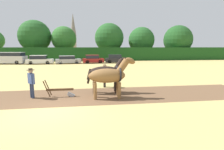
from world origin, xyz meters
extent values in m
plane|color=tan|center=(0.00, 0.00, 0.00)|extent=(240.00, 240.00, 0.00)
cube|color=brown|center=(-1.19, 2.29, 0.00)|extent=(26.98, 4.03, 0.01)
cube|color=#194719|center=(0.00, 30.27, 1.44)|extent=(69.86, 1.99, 2.88)
cylinder|color=#423323|center=(-10.75, 35.22, 1.70)|extent=(0.44, 0.44, 3.40)
sphere|color=#235623|center=(-10.75, 35.22, 5.43)|extent=(7.37, 7.37, 7.37)
cylinder|color=brown|center=(-4.12, 34.81, 1.64)|extent=(0.44, 0.44, 3.28)
sphere|color=#2D6628|center=(-4.12, 34.81, 4.87)|extent=(5.79, 5.79, 5.79)
cylinder|color=#423323|center=(6.67, 35.29, 1.62)|extent=(0.44, 0.44, 3.24)
sphere|color=#235623|center=(6.67, 35.29, 5.18)|extent=(7.06, 7.06, 7.06)
cylinder|color=brown|center=(14.86, 35.44, 1.43)|extent=(0.44, 0.44, 2.86)
sphere|color=#235623|center=(14.86, 35.44, 4.66)|extent=(6.52, 6.52, 6.52)
cylinder|color=#4C3823|center=(23.44, 33.22, 1.40)|extent=(0.44, 0.44, 2.81)
sphere|color=#1E4C1E|center=(23.44, 33.22, 4.72)|extent=(6.95, 6.95, 6.95)
cylinder|color=gray|center=(-5.15, 71.30, 3.90)|extent=(2.43, 2.43, 7.81)
cone|color=slate|center=(-5.15, 71.30, 12.58)|extent=(2.67, 2.67, 9.54)
ellipsoid|color=brown|center=(2.86, 1.73, 1.33)|extent=(2.15, 0.89, 0.83)
cylinder|color=brown|center=(3.55, 1.98, 0.48)|extent=(0.18, 0.18, 0.96)
cylinder|color=brown|center=(3.56, 1.50, 0.48)|extent=(0.18, 0.18, 0.96)
cylinder|color=brown|center=(2.16, 1.96, 0.48)|extent=(0.18, 0.18, 0.96)
cylinder|color=brown|center=(2.17, 1.48, 0.48)|extent=(0.18, 0.18, 0.96)
cylinder|color=brown|center=(3.77, 1.74, 1.84)|extent=(0.83, 0.40, 0.95)
ellipsoid|color=brown|center=(4.23, 1.74, 2.17)|extent=(0.68, 0.27, 0.54)
cube|color=black|center=(3.97, 1.74, 2.02)|extent=(0.46, 0.08, 0.62)
cylinder|color=black|center=(1.84, 1.72, 1.24)|extent=(0.30, 0.12, 0.71)
torus|color=black|center=(3.61, 1.74, 1.39)|extent=(0.12, 0.85, 0.85)
ellipsoid|color=black|center=(2.85, 2.91, 1.33)|extent=(2.18, 0.88, 0.82)
cylinder|color=black|center=(3.55, 3.16, 0.48)|extent=(0.18, 0.18, 0.96)
cylinder|color=black|center=(3.56, 2.68, 0.48)|extent=(0.18, 0.18, 0.96)
cylinder|color=black|center=(2.14, 3.15, 0.48)|extent=(0.18, 0.18, 0.96)
cylinder|color=black|center=(2.14, 2.67, 0.48)|extent=(0.18, 0.18, 0.96)
cylinder|color=black|center=(3.77, 2.92, 1.81)|extent=(0.79, 0.39, 0.89)
ellipsoid|color=black|center=(4.19, 2.93, 2.11)|extent=(0.68, 0.27, 0.54)
cube|color=black|center=(3.96, 2.93, 1.99)|extent=(0.42, 0.08, 0.57)
cylinder|color=black|center=(1.82, 2.91, 1.24)|extent=(0.30, 0.12, 0.71)
torus|color=black|center=(3.61, 2.92, 1.39)|extent=(0.12, 0.84, 0.84)
cube|color=#4C331E|center=(0.09, 2.30, 0.45)|extent=(1.59, 0.11, 0.12)
cube|color=#939399|center=(0.73, 2.30, 0.10)|extent=(0.48, 0.20, 0.39)
cylinder|color=#4C331E|center=(-0.63, 2.49, 0.55)|extent=(0.40, 0.06, 0.96)
cylinder|color=#4C331E|center=(-0.62, 2.09, 0.55)|extent=(0.40, 0.06, 0.96)
cylinder|color=#28334C|center=(-1.56, 2.35, 0.43)|extent=(0.14, 0.14, 0.86)
cylinder|color=#28334C|center=(-1.42, 2.17, 0.43)|extent=(0.14, 0.14, 0.86)
cube|color=#3D5184|center=(-1.49, 2.26, 1.16)|extent=(0.48, 0.51, 0.61)
sphere|color=tan|center=(-1.49, 2.26, 1.59)|extent=(0.23, 0.23, 0.23)
cylinder|color=#3D5184|center=(-1.68, 2.49, 1.14)|extent=(0.09, 0.09, 0.57)
cylinder|color=#3D5184|center=(-1.30, 2.03, 1.14)|extent=(0.09, 0.09, 0.57)
cylinder|color=#42382D|center=(-1.49, 2.26, 1.66)|extent=(0.44, 0.44, 0.02)
cylinder|color=#42382D|center=(-1.49, 2.26, 1.71)|extent=(0.22, 0.22, 0.10)
cylinder|color=#38332D|center=(2.98, 4.67, 0.42)|extent=(0.14, 0.14, 0.83)
cylinder|color=#38332D|center=(2.92, 4.45, 0.42)|extent=(0.14, 0.14, 0.83)
cube|color=#4C6B4C|center=(2.95, 4.56, 1.13)|extent=(0.32, 0.52, 0.59)
sphere|color=tan|center=(2.95, 4.56, 1.54)|extent=(0.23, 0.23, 0.23)
cylinder|color=#4C6B4C|center=(3.03, 4.84, 1.11)|extent=(0.09, 0.09, 0.56)
cylinder|color=#4C6B4C|center=(2.87, 4.28, 1.11)|extent=(0.09, 0.09, 0.56)
cylinder|color=tan|center=(2.95, 4.56, 1.61)|extent=(0.43, 0.43, 0.02)
cylinder|color=tan|center=(2.95, 4.56, 1.66)|extent=(0.21, 0.21, 0.10)
cube|color=#BCBCC1|center=(-12.04, 24.52, 0.81)|extent=(5.54, 2.62, 1.24)
cube|color=black|center=(-12.04, 24.52, 1.71)|extent=(4.88, 2.34, 0.57)
cube|color=#BCBCC1|center=(-12.04, 24.52, 2.03)|extent=(4.88, 2.34, 0.06)
cylinder|color=black|center=(-10.29, 25.11, 0.34)|extent=(0.71, 0.31, 0.68)
cylinder|color=black|center=(-10.53, 23.46, 0.34)|extent=(0.71, 0.31, 0.68)
cylinder|color=black|center=(-13.56, 25.58, 0.34)|extent=(0.71, 0.31, 0.68)
cube|color=silver|center=(-6.80, 23.82, 0.52)|extent=(4.51, 1.90, 0.71)
cube|color=black|center=(-7.03, 23.82, 1.17)|extent=(2.73, 1.66, 0.60)
cube|color=silver|center=(-7.03, 23.82, 1.50)|extent=(2.73, 1.66, 0.06)
cylinder|color=black|center=(-5.45, 24.64, 0.31)|extent=(0.62, 0.24, 0.61)
cylinder|color=black|center=(-5.40, 23.12, 0.31)|extent=(0.62, 0.24, 0.61)
cylinder|color=black|center=(-8.21, 24.53, 0.31)|extent=(0.62, 0.24, 0.61)
cylinder|color=black|center=(-8.15, 23.01, 0.31)|extent=(0.62, 0.24, 0.61)
cube|color=#9E9EA8|center=(-2.00, 24.04, 0.51)|extent=(4.70, 2.58, 0.65)
cube|color=black|center=(-2.22, 24.00, 1.10)|extent=(2.92, 2.07, 0.52)
cube|color=#9E9EA8|center=(-2.22, 24.00, 1.39)|extent=(2.92, 2.07, 0.06)
cylinder|color=black|center=(-0.80, 25.06, 0.34)|extent=(0.71, 0.34, 0.68)
cylinder|color=black|center=(-0.50, 23.53, 0.34)|extent=(0.71, 0.34, 0.68)
cylinder|color=black|center=(-3.51, 24.54, 0.34)|extent=(0.71, 0.34, 0.68)
cylinder|color=black|center=(-3.21, 23.01, 0.34)|extent=(0.71, 0.34, 0.68)
cube|color=maroon|center=(2.48, 24.35, 0.53)|extent=(3.99, 2.25, 0.70)
cube|color=black|center=(2.29, 24.33, 1.17)|extent=(2.46, 1.90, 0.58)
cube|color=maroon|center=(2.29, 24.33, 1.49)|extent=(2.46, 1.90, 0.06)
cylinder|color=black|center=(3.56, 25.29, 0.33)|extent=(0.68, 0.29, 0.66)
cylinder|color=black|center=(3.74, 23.67, 0.33)|extent=(0.68, 0.29, 0.66)
cylinder|color=black|center=(1.21, 25.02, 0.33)|extent=(0.68, 0.29, 0.66)
cylinder|color=black|center=(1.39, 23.41, 0.33)|extent=(0.68, 0.29, 0.66)
cube|color=black|center=(6.71, 24.27, 0.54)|extent=(4.07, 2.07, 0.72)
cube|color=black|center=(6.51, 24.28, 1.19)|extent=(2.48, 1.78, 0.60)
cube|color=black|center=(6.51, 24.28, 1.52)|extent=(2.48, 1.78, 0.06)
cylinder|color=black|center=(7.99, 24.96, 0.33)|extent=(0.67, 0.27, 0.65)
cylinder|color=black|center=(7.88, 23.40, 0.33)|extent=(0.67, 0.27, 0.65)
cylinder|color=black|center=(5.54, 25.14, 0.33)|extent=(0.67, 0.27, 0.65)
cylinder|color=black|center=(5.43, 23.57, 0.33)|extent=(0.67, 0.27, 0.65)
camera|label=1|loc=(1.92, -8.15, 2.96)|focal=28.00mm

